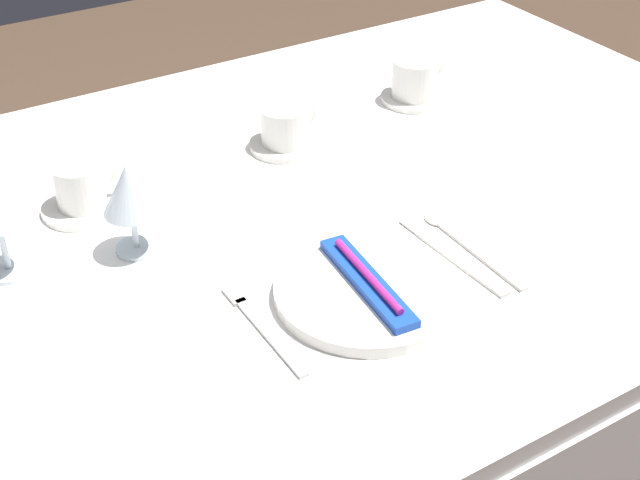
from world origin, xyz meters
TOP-DOWN VIEW (x-y plane):
  - dining_table at (0.00, 0.00)m, footprint 1.80×1.11m
  - dinner_plate at (-0.01, -0.24)m, footprint 0.25×0.25m
  - toothbrush_package at (-0.01, -0.24)m, footprint 0.05×0.21m
  - fork_outer at (-0.16, -0.22)m, footprint 0.02×0.20m
  - dinner_knife at (0.14, -0.24)m, footprint 0.03×0.22m
  - spoon_soup at (0.18, -0.21)m, footprint 0.03×0.22m
  - saucer_left at (-0.26, 0.16)m, footprint 0.13×0.13m
  - coffee_cup_left at (-0.26, 0.16)m, footprint 0.10×0.07m
  - saucer_right at (0.40, 0.20)m, footprint 0.12×0.12m
  - coffee_cup_right at (0.40, 0.20)m, footprint 0.11×0.09m
  - saucer_far at (0.10, 0.17)m, footprint 0.12×0.12m
  - coffee_cup_far at (0.10, 0.17)m, footprint 0.11×0.08m
  - wine_glass_right at (-0.23, 0.02)m, footprint 0.08×0.08m

SIDE VIEW (x-z plane):
  - dining_table at x=0.00m, z-range 0.29..1.03m
  - fork_outer at x=-0.16m, z-range 0.74..0.74m
  - dinner_knife at x=0.14m, z-range 0.74..0.74m
  - spoon_soup at x=0.18m, z-range 0.74..0.75m
  - saucer_left at x=-0.26m, z-range 0.74..0.75m
  - saucer_right at x=0.40m, z-range 0.74..0.75m
  - saucer_far at x=0.10m, z-range 0.74..0.75m
  - dinner_plate at x=-0.01m, z-range 0.74..0.76m
  - toothbrush_package at x=-0.01m, z-range 0.75..0.78m
  - coffee_cup_far at x=0.10m, z-range 0.75..0.82m
  - coffee_cup_left at x=-0.26m, z-range 0.75..0.82m
  - coffee_cup_right at x=0.40m, z-range 0.75..0.82m
  - wine_glass_right at x=-0.23m, z-range 0.77..0.91m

